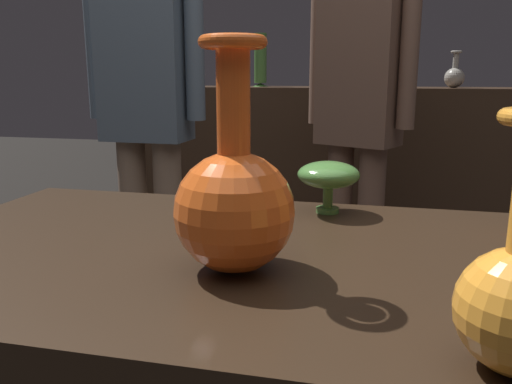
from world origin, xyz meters
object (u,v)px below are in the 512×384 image
at_px(visitor_center_back, 359,109).
at_px(visitor_near_left, 146,98).
at_px(shelf_vase_left, 260,61).
at_px(vase_centerpiece, 234,201).
at_px(vase_right_accent, 329,176).
at_px(shelf_vase_center, 353,73).
at_px(shelf_vase_far_left, 171,75).
at_px(shelf_vase_right, 455,76).

bearing_deg(visitor_center_back, visitor_near_left, 48.73).
bearing_deg(visitor_center_back, shelf_vase_left, -27.89).
xyz_separation_m(vase_centerpiece, visitor_near_left, (-0.67, 1.19, 0.07)).
bearing_deg(vase_right_accent, shelf_vase_center, 91.54).
height_order(vase_centerpiece, vase_right_accent, vase_centerpiece).
bearing_deg(visitor_near_left, shelf_vase_far_left, -71.52).
relative_size(shelf_vase_center, visitor_center_back, 0.08).
height_order(shelf_vase_right, visitor_near_left, visitor_near_left).
bearing_deg(shelf_vase_left, shelf_vase_right, -4.12).
xyz_separation_m(vase_right_accent, shelf_vase_right, (0.47, 1.91, 0.18)).
relative_size(vase_centerpiece, shelf_vase_left, 1.04).
distance_m(vase_centerpiece, shelf_vase_far_left, 2.47).
relative_size(vase_centerpiece, vase_right_accent, 2.60).
bearing_deg(shelf_vase_far_left, visitor_center_back, -32.94).
relative_size(visitor_center_back, visitor_near_left, 0.95).
distance_m(shelf_vase_far_left, shelf_vase_center, 1.04).
relative_size(shelf_vase_left, shelf_vase_center, 2.35).
bearing_deg(shelf_vase_far_left, visitor_near_left, -72.82).
bearing_deg(shelf_vase_center, visitor_near_left, -121.81).
bearing_deg(vase_centerpiece, shelf_vase_left, 101.71).
xyz_separation_m(vase_right_accent, shelf_vase_left, (-0.57, 1.99, 0.26)).
bearing_deg(visitor_near_left, vase_right_accent, 132.81).
bearing_deg(vase_right_accent, visitor_center_back, 89.43).
xyz_separation_m(shelf_vase_far_left, shelf_vase_center, (1.04, 0.09, 0.02)).
height_order(shelf_vase_left, shelf_vase_center, shelf_vase_left).
bearing_deg(shelf_vase_far_left, vase_right_accent, -60.36).
relative_size(vase_right_accent, shelf_vase_right, 0.63).
relative_size(vase_right_accent, visitor_center_back, 0.07).
xyz_separation_m(vase_right_accent, shelf_vase_center, (-0.05, 2.02, 0.20)).
bearing_deg(shelf_vase_center, shelf_vase_right, -11.43).
height_order(vase_centerpiece, shelf_vase_right, shelf_vase_right).
height_order(vase_centerpiece, shelf_vase_far_left, shelf_vase_far_left).
height_order(vase_right_accent, shelf_vase_left, shelf_vase_left).
bearing_deg(visitor_center_back, shelf_vase_far_left, -7.70).
height_order(shelf_vase_far_left, visitor_center_back, visitor_center_back).
bearing_deg(shelf_vase_right, shelf_vase_left, 175.88).
xyz_separation_m(vase_centerpiece, vase_right_accent, (0.09, 0.33, -0.02)).
relative_size(shelf_vase_left, shelf_vase_right, 1.58).
distance_m(vase_centerpiece, shelf_vase_left, 2.38).
distance_m(vase_right_accent, shelf_vase_center, 2.03).
bearing_deg(shelf_vase_left, visitor_near_left, -99.80).
relative_size(vase_centerpiece, shelf_vase_right, 1.64).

